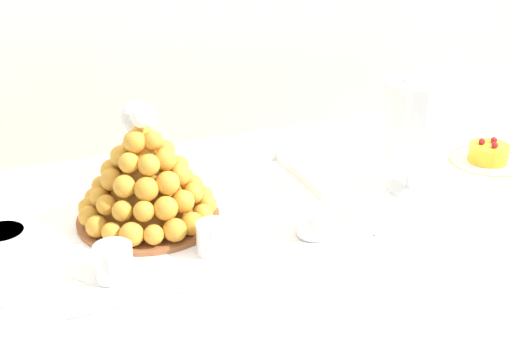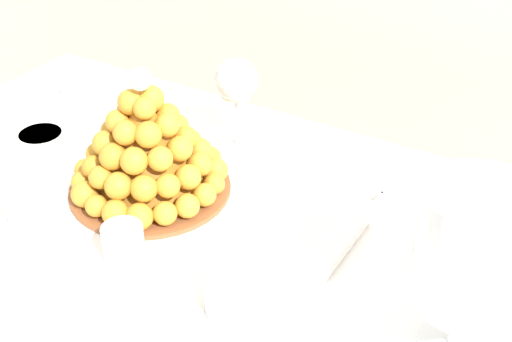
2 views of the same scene
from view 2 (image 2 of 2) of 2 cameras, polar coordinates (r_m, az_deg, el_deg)
name	(u,v)px [view 2 (image 2 of 2)]	position (r m, az deg, el deg)	size (l,w,h in m)	color
buffet_table	(242,316)	(1.07, -1.14, -11.70)	(1.45, 0.84, 0.76)	brown
serving_tray	(133,201)	(1.12, -10.00, -2.45)	(0.69, 0.41, 0.02)	white
croquembouche	(147,148)	(1.09, -8.90, 1.83)	(0.26, 0.26, 0.21)	brown
dessert_cup_mid_left	(29,211)	(1.09, -17.97, -3.08)	(0.06, 0.06, 0.06)	silver
dessert_cup_centre	(124,244)	(0.99, -10.72, -5.86)	(0.06, 0.06, 0.05)	silver
dessert_cup_mid_right	(230,297)	(0.90, -2.16, -10.18)	(0.06, 0.06, 0.05)	silver
creme_brulee_ramekin	(41,139)	(1.29, -17.08, 2.51)	(0.08, 0.08, 0.03)	white
macaron_goblet	(474,250)	(0.82, 17.33, -6.16)	(0.14, 0.14, 0.23)	white
wine_glass	(236,84)	(1.19, -1.61, 7.12)	(0.07, 0.07, 0.17)	silver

